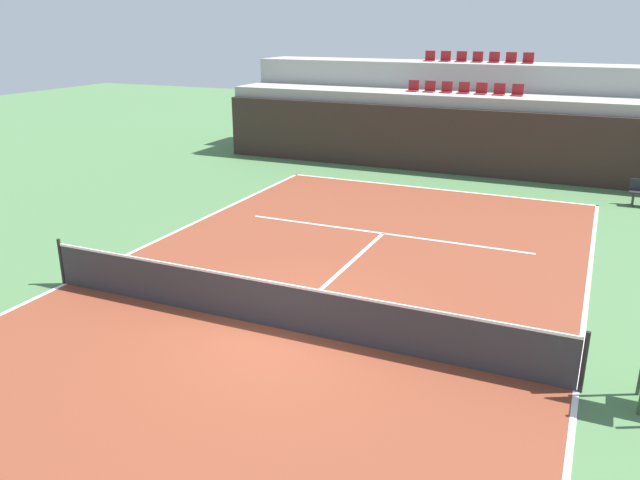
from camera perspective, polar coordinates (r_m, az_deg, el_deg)
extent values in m
plane|color=#477042|center=(12.50, -3.81, -7.95)|extent=(80.00, 80.00, 0.00)
cube|color=brown|center=(12.50, -3.81, -7.93)|extent=(11.00, 24.00, 0.01)
cube|color=white|center=(23.10, 10.11, 4.57)|extent=(11.00, 0.10, 0.00)
cube|color=white|center=(15.60, -21.88, -3.65)|extent=(0.10, 24.00, 0.00)
cube|color=white|center=(11.33, 22.06, -12.44)|extent=(0.10, 24.00, 0.00)
cube|color=white|center=(17.97, 5.69, 0.60)|extent=(8.26, 0.10, 0.00)
cube|color=white|center=(15.14, 1.82, -2.90)|extent=(0.10, 6.40, 0.00)
cube|color=#33231E|center=(25.41, 11.81, 8.67)|extent=(19.66, 0.30, 2.53)
cube|color=#9E9E99|center=(26.68, 12.49, 9.57)|extent=(19.66, 2.40, 2.96)
cube|color=#9E9E99|center=(28.94, 13.59, 11.27)|extent=(19.66, 2.40, 4.03)
cube|color=maroon|center=(26.98, 8.30, 13.13)|extent=(0.44, 0.44, 0.04)
cube|color=maroon|center=(27.15, 8.44, 13.63)|extent=(0.44, 0.04, 0.40)
cube|color=maroon|center=(26.80, 9.76, 13.02)|extent=(0.44, 0.44, 0.04)
cube|color=maroon|center=(26.97, 9.90, 13.52)|extent=(0.44, 0.04, 0.40)
cube|color=maroon|center=(26.63, 11.23, 12.90)|extent=(0.44, 0.44, 0.04)
cube|color=maroon|center=(26.81, 11.37, 13.40)|extent=(0.44, 0.04, 0.40)
cube|color=maroon|center=(26.49, 12.72, 12.77)|extent=(0.44, 0.44, 0.04)
cube|color=maroon|center=(26.66, 12.85, 13.27)|extent=(0.44, 0.04, 0.40)
cube|color=maroon|center=(26.36, 14.23, 12.62)|extent=(0.44, 0.44, 0.04)
cube|color=maroon|center=(26.53, 14.35, 13.13)|extent=(0.44, 0.04, 0.40)
cube|color=maroon|center=(26.25, 15.75, 12.47)|extent=(0.44, 0.44, 0.04)
cube|color=maroon|center=(26.42, 15.86, 12.98)|extent=(0.44, 0.04, 0.40)
cube|color=maroon|center=(26.15, 17.27, 12.31)|extent=(0.44, 0.44, 0.04)
cube|color=maroon|center=(26.33, 17.38, 12.83)|extent=(0.44, 0.04, 0.40)
cube|color=maroon|center=(29.21, 9.76, 15.61)|extent=(0.44, 0.44, 0.04)
cube|color=maroon|center=(29.39, 9.89, 16.05)|extent=(0.44, 0.04, 0.40)
cube|color=maroon|center=(29.04, 11.13, 15.51)|extent=(0.44, 0.44, 0.04)
cube|color=maroon|center=(29.22, 11.25, 15.95)|extent=(0.44, 0.04, 0.40)
cube|color=maroon|center=(28.89, 12.51, 15.40)|extent=(0.44, 0.44, 0.04)
cube|color=maroon|center=(29.07, 12.63, 15.85)|extent=(0.44, 0.04, 0.40)
cube|color=maroon|center=(28.75, 13.91, 15.29)|extent=(0.44, 0.44, 0.04)
cube|color=maroon|center=(28.94, 14.02, 15.74)|extent=(0.44, 0.04, 0.40)
cube|color=maroon|center=(28.63, 15.31, 15.16)|extent=(0.44, 0.44, 0.04)
cube|color=maroon|center=(28.82, 15.42, 15.61)|extent=(0.44, 0.04, 0.40)
cube|color=maroon|center=(28.53, 16.73, 15.03)|extent=(0.44, 0.44, 0.04)
cube|color=maroon|center=(28.72, 16.83, 15.48)|extent=(0.44, 0.04, 0.40)
cube|color=maroon|center=(28.45, 18.15, 14.88)|extent=(0.44, 0.44, 0.04)
cube|color=maroon|center=(28.63, 18.25, 15.34)|extent=(0.44, 0.04, 0.40)
cylinder|color=black|center=(15.45, -22.25, -1.79)|extent=(0.08, 0.08, 1.07)
cylinder|color=black|center=(11.07, 22.67, -10.10)|extent=(0.08, 0.08, 1.07)
cube|color=#333338|center=(12.30, -3.86, -5.99)|extent=(10.90, 0.02, 0.92)
cube|color=white|center=(12.10, -3.91, -3.91)|extent=(10.90, 0.04, 0.05)
cube|color=#2D2D33|center=(22.89, 26.34, 3.25)|extent=(0.06, 0.06, 0.42)
cube|color=#2D2D33|center=(23.16, 26.32, 3.42)|extent=(0.06, 0.06, 0.42)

